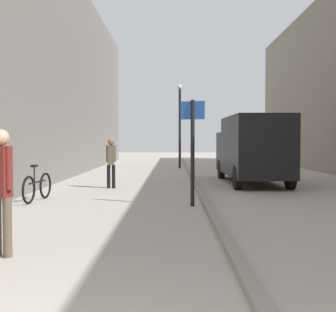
# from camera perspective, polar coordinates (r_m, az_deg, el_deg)

# --- Properties ---
(ground_plane) EXTENTS (80.00, 80.00, 0.00)m
(ground_plane) POSITION_cam_1_polar(r_m,az_deg,el_deg) (14.37, -2.39, -4.33)
(ground_plane) COLOR #A8A093
(kerb_strip) EXTENTS (0.16, 40.00, 0.12)m
(kerb_strip) POSITION_cam_1_polar(r_m,az_deg,el_deg) (14.37, 3.93, -4.09)
(kerb_strip) COLOR gray
(kerb_strip) RESTS_ON ground_plane
(pedestrian_main_foreground) EXTENTS (0.33, 0.22, 1.66)m
(pedestrian_main_foreground) POSITION_cam_1_polar(r_m,az_deg,el_deg) (14.40, -7.65, -0.50)
(pedestrian_main_foreground) COLOR black
(pedestrian_main_foreground) RESTS_ON ground_plane
(pedestrian_mid_block) EXTENTS (0.34, 0.26, 1.78)m
(pedestrian_mid_block) POSITION_cam_1_polar(r_m,az_deg,el_deg) (6.35, -21.45, -3.44)
(pedestrian_mid_block) COLOR brown
(pedestrian_mid_block) RESTS_ON ground_plane
(delivery_van) EXTENTS (2.05, 5.60, 2.47)m
(delivery_van) POSITION_cam_1_polar(r_m,az_deg,el_deg) (16.12, 11.18, 1.05)
(delivery_van) COLOR black
(delivery_van) RESTS_ON ground_plane
(street_sign_post) EXTENTS (0.58, 0.20, 2.60)m
(street_sign_post) POSITION_cam_1_polar(r_m,az_deg,el_deg) (10.39, 3.31, 1.71)
(street_sign_post) COLOR black
(street_sign_post) RESTS_ON ground_plane
(lamp_post) EXTENTS (0.28, 0.28, 4.76)m
(lamp_post) POSITION_cam_1_polar(r_m,az_deg,el_deg) (24.24, 1.59, 4.78)
(lamp_post) COLOR black
(lamp_post) RESTS_ON ground_plane
(bicycle_leaning) EXTENTS (0.25, 1.77, 0.98)m
(bicycle_leaning) POSITION_cam_1_polar(r_m,az_deg,el_deg) (11.83, -17.12, -3.98)
(bicycle_leaning) COLOR black
(bicycle_leaning) RESTS_ON ground_plane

